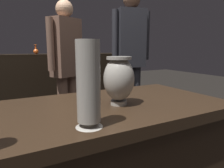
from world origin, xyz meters
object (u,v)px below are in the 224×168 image
shelf_vase_center (36,51)px  visitor_center_back (66,63)px  vase_left_accent (88,86)px  shelf_vase_right (73,47)px  visitor_near_right (131,53)px  vase_centerpiece (119,79)px

shelf_vase_center → visitor_center_back: 0.95m
vase_left_accent → visitor_center_back: bearing=77.0°
vase_left_accent → shelf_vase_center: size_ratio=2.22×
vase_left_accent → visitor_center_back: visitor_center_back is taller
vase_left_accent → shelf_vase_right: (0.69, 2.37, 0.15)m
visitor_near_right → visitor_center_back: bearing=2.8°
shelf_vase_right → visitor_center_back: (-0.34, -0.84, -0.18)m
vase_centerpiece → shelf_vase_right: (0.46, 2.17, 0.17)m
vase_centerpiece → visitor_near_right: bearing=54.4°
vase_left_accent → shelf_vase_right: bearing=73.6°
visitor_near_right → shelf_vase_right: bearing=-55.2°
shelf_vase_right → visitor_near_right: 1.04m
shelf_vase_right → vase_left_accent: bearing=-106.4°
shelf_vase_center → shelf_vase_right: bearing=-10.3°
visitor_near_right → vase_left_accent: bearing=63.4°
vase_centerpiece → vase_left_accent: vase_left_accent is taller
shelf_vase_center → visitor_near_right: bearing=-48.3°
shelf_vase_right → visitor_near_right: bearing=-66.6°
shelf_vase_center → vase_centerpiece: bearing=-88.6°
vase_left_accent → visitor_near_right: (1.11, 1.42, 0.07)m
vase_centerpiece → vase_left_accent: (-0.23, -0.19, 0.02)m
vase_left_accent → shelf_vase_right: 2.47m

